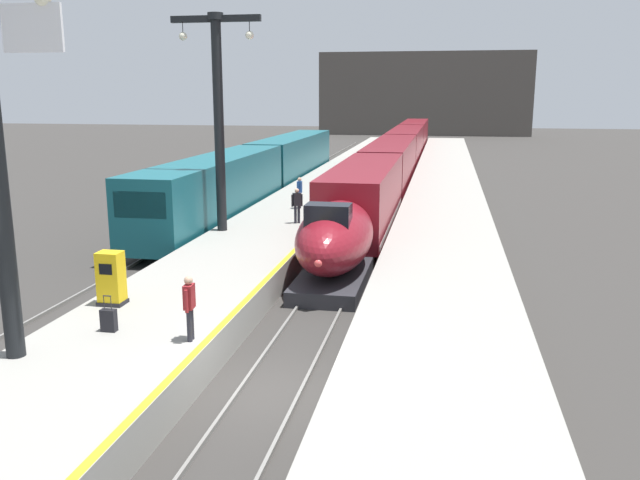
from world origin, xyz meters
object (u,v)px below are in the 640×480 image
object	(u,v)px
passenger_near_edge	(189,303)
passenger_far_waiting	(297,203)
station_column_mid	(218,103)
ticket_machine_yellow	(111,280)
regional_train_adjacent	(261,170)
highspeed_train_main	(398,154)
passenger_mid_platform	(300,190)
rolling_suitcase	(109,320)

from	to	relation	value
passenger_near_edge	passenger_far_waiting	xyz separation A→B (m)	(-0.72, 15.59, 0.00)
station_column_mid	ticket_machine_yellow	xyz separation A→B (m)	(0.35, -10.99, -4.94)
regional_train_adjacent	passenger_far_waiting	distance (m)	13.28
highspeed_train_main	passenger_near_edge	world-z (taller)	highspeed_train_main
regional_train_adjacent	highspeed_train_main	bearing A→B (deg)	61.64
passenger_mid_platform	passenger_near_edge	bearing A→B (deg)	-85.63
station_column_mid	ticket_machine_yellow	size ratio (longest dim) A/B	5.93
highspeed_train_main	regional_train_adjacent	bearing A→B (deg)	-118.36
passenger_near_edge	rolling_suitcase	size ratio (longest dim) A/B	1.72
regional_train_adjacent	ticket_machine_yellow	bearing A→B (deg)	-84.28
station_column_mid	passenger_near_edge	bearing A→B (deg)	-74.38
rolling_suitcase	passenger_far_waiting	bearing A→B (deg)	83.92
station_column_mid	passenger_far_waiting	xyz separation A→B (m)	(3.00, 2.26, -4.69)
station_column_mid	passenger_near_edge	world-z (taller)	station_column_mid
passenger_mid_platform	rolling_suitcase	size ratio (longest dim) A/B	1.72
passenger_mid_platform	regional_train_adjacent	bearing A→B (deg)	118.64
passenger_near_edge	rolling_suitcase	distance (m)	2.47
station_column_mid	passenger_mid_platform	xyz separation A→B (m)	(2.22, 6.38, -4.69)
station_column_mid	passenger_mid_platform	size ratio (longest dim) A/B	5.61
regional_train_adjacent	rolling_suitcase	world-z (taller)	regional_train_adjacent
rolling_suitcase	ticket_machine_yellow	xyz separation A→B (m)	(-1.02, 2.12, 0.44)
passenger_mid_platform	station_column_mid	bearing A→B (deg)	-109.19
passenger_mid_platform	passenger_far_waiting	xyz separation A→B (m)	(0.78, -4.12, 0.00)
passenger_near_edge	passenger_far_waiting	size ratio (longest dim) A/B	1.00
passenger_far_waiting	passenger_near_edge	bearing A→B (deg)	-87.34
passenger_mid_platform	ticket_machine_yellow	xyz separation A→B (m)	(-1.87, -17.37, -0.25)
regional_train_adjacent	rolling_suitcase	bearing A→B (deg)	-82.63
passenger_far_waiting	rolling_suitcase	xyz separation A→B (m)	(-1.64, -15.37, -0.69)
highspeed_train_main	regional_train_adjacent	xyz separation A→B (m)	(-8.10, -15.01, 0.16)
highspeed_train_main	regional_train_adjacent	distance (m)	17.06
passenger_far_waiting	ticket_machine_yellow	xyz separation A→B (m)	(-2.65, -13.25, -0.25)
highspeed_train_main	passenger_near_edge	xyz separation A→B (m)	(-2.17, -42.81, 0.07)
highspeed_train_main	station_column_mid	bearing A→B (deg)	-101.32
passenger_far_waiting	highspeed_train_main	bearing A→B (deg)	83.93
regional_train_adjacent	ticket_machine_yellow	world-z (taller)	regional_train_adjacent
regional_train_adjacent	rolling_suitcase	size ratio (longest dim) A/B	37.27
highspeed_train_main	passenger_near_edge	distance (m)	42.87
station_column_mid	passenger_mid_platform	bearing A→B (deg)	70.81
station_column_mid	ticket_machine_yellow	world-z (taller)	station_column_mid
regional_train_adjacent	rolling_suitcase	xyz separation A→B (m)	(3.57, -27.58, -0.77)
highspeed_train_main	station_column_mid	size ratio (longest dim) A/B	7.97
passenger_mid_platform	rolling_suitcase	xyz separation A→B (m)	(-0.85, -19.49, -0.69)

